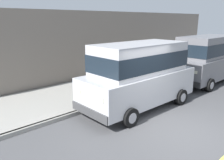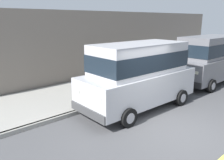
% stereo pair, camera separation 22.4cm
% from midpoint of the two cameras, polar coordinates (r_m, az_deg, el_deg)
% --- Properties ---
extents(ground_plane, '(80.00, 80.00, 0.00)m').
position_cam_midpoint_polar(ground_plane, '(7.56, 15.11, -12.10)').
color(ground_plane, '#4C4C4F').
extents(curb, '(0.16, 64.00, 0.14)m').
position_cam_midpoint_polar(curb, '(9.43, -1.57, -5.59)').
color(curb, gray).
rests_on(curb, ground).
extents(sidewalk, '(3.60, 64.00, 0.14)m').
position_cam_midpoint_polar(sidewalk, '(10.77, -7.95, -3.09)').
color(sidewalk, '#99968E').
rests_on(sidewalk, ground).
extents(car_silver_van, '(2.20, 4.93, 2.52)m').
position_cam_midpoint_polar(car_silver_van, '(8.78, 6.16, 1.81)').
color(car_silver_van, '#BCBCC1').
rests_on(car_silver_van, ground).
extents(car_grey_van, '(2.16, 4.91, 2.52)m').
position_cam_midpoint_polar(car_grey_van, '(13.36, 22.17, 5.30)').
color(car_grey_van, slate).
rests_on(car_grey_van, ground).
extents(dog_black, '(0.73, 0.35, 0.49)m').
position_cam_midpoint_polar(dog_black, '(11.41, -8.23, -0.21)').
color(dog_black, black).
rests_on(dog_black, sidewalk).
extents(building_facade, '(0.50, 20.00, 3.82)m').
position_cam_midpoint_polar(building_facade, '(14.66, 0.71, 9.18)').
color(building_facade, slate).
rests_on(building_facade, ground).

